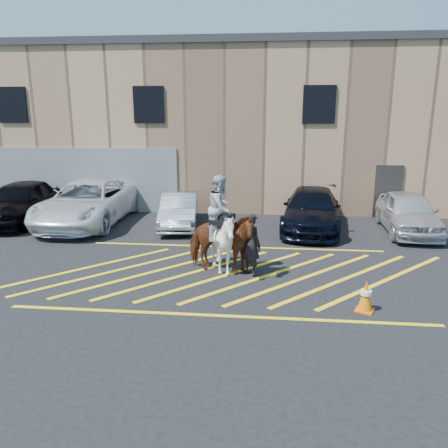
# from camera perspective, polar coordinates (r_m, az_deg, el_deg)

# --- Properties ---
(ground) EXTENTS (90.00, 90.00, 0.00)m
(ground) POSITION_cam_1_polar(r_m,az_deg,el_deg) (12.32, 0.71, -6.12)
(ground) COLOR black
(ground) RESTS_ON ground
(car_black_suv) EXTENTS (2.38, 5.02, 1.66)m
(car_black_suv) POSITION_cam_1_polar(r_m,az_deg,el_deg) (19.30, -25.07, 2.67)
(car_black_suv) COLOR black
(car_black_suv) RESTS_ON ground
(car_white_pickup) EXTENTS (2.78, 6.02, 1.67)m
(car_white_pickup) POSITION_cam_1_polar(r_m,az_deg,el_deg) (18.10, -17.33, 2.69)
(car_white_pickup) COLOR white
(car_white_pickup) RESTS_ON ground
(car_silver_sedan) EXTENTS (1.83, 3.99, 1.27)m
(car_silver_sedan) POSITION_cam_1_polar(r_m,az_deg,el_deg) (16.93, -5.84, 1.80)
(car_silver_sedan) COLOR #9AA1A8
(car_silver_sedan) RESTS_ON ground
(car_blue_suv) EXTENTS (2.67, 5.30, 1.47)m
(car_blue_suv) POSITION_cam_1_polar(r_m,az_deg,el_deg) (16.84, 11.37, 1.89)
(car_blue_suv) COLOR black
(car_blue_suv) RESTS_ON ground
(car_white_suv) EXTENTS (1.97, 4.44, 1.48)m
(car_white_suv) POSITION_cam_1_polar(r_m,az_deg,el_deg) (17.36, 22.89, 1.40)
(car_white_suv) COLOR silver
(car_white_suv) RESTS_ON ground
(handler) EXTENTS (0.74, 0.73, 1.72)m
(handler) POSITION_cam_1_polar(r_m,az_deg,el_deg) (11.79, 3.61, -2.69)
(handler) COLOR black
(handler) RESTS_ON ground
(warehouse) EXTENTS (32.42, 10.20, 7.30)m
(warehouse) POSITION_cam_1_polar(r_m,az_deg,el_deg) (23.50, 3.31, 12.83)
(warehouse) COLOR tan
(warehouse) RESTS_ON ground
(hatching_zone) EXTENTS (12.60, 5.12, 0.01)m
(hatching_zone) POSITION_cam_1_polar(r_m,az_deg,el_deg) (12.03, 0.59, -6.59)
(hatching_zone) COLOR yellow
(hatching_zone) RESTS_ON ground
(mounted_bay) EXTENTS (2.24, 1.46, 2.72)m
(mounted_bay) POSITION_cam_1_polar(r_m,az_deg,el_deg) (11.84, -0.45, -1.38)
(mounted_bay) COLOR #602E16
(mounted_bay) RESTS_ON ground
(saddled_white) EXTENTS (1.94, 2.04, 1.78)m
(saddled_white) POSITION_cam_1_polar(r_m,az_deg,el_deg) (11.95, -0.19, -2.25)
(saddled_white) COLOR white
(saddled_white) RESTS_ON ground
(traffic_cone) EXTENTS (0.50, 0.50, 0.73)m
(traffic_cone) POSITION_cam_1_polar(r_m,az_deg,el_deg) (10.33, 18.02, -8.88)
(traffic_cone) COLOR #FE5D0A
(traffic_cone) RESTS_ON ground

